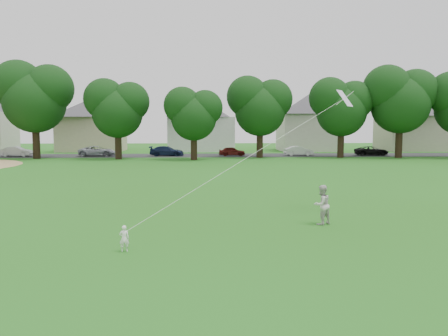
{
  "coord_description": "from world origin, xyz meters",
  "views": [
    {
      "loc": [
        0.46,
        -12.9,
        3.76
      ],
      "look_at": [
        1.13,
        2.0,
        2.3
      ],
      "focal_mm": 35.0,
      "sensor_mm": 36.0,
      "label": 1
    }
  ],
  "objects": [
    {
      "name": "house_row",
      "position": [
        1.06,
        52.0,
        4.91
      ],
      "size": [
        76.99,
        13.68,
        10.34
      ],
      "color": "beige",
      "rests_on": "ground"
    },
    {
      "name": "parked_cars",
      "position": [
        -4.34,
        41.0,
        0.61
      ],
      "size": [
        55.02,
        2.3,
        1.24
      ],
      "color": "black",
      "rests_on": "ground"
    },
    {
      "name": "tree_row",
      "position": [
        4.14,
        36.47,
        6.59
      ],
      "size": [
        79.76,
        9.47,
        11.33
      ],
      "color": "black",
      "rests_on": "ground"
    },
    {
      "name": "older_boy",
      "position": [
        4.9,
        3.24,
        0.76
      ],
      "size": [
        0.92,
        0.86,
        1.52
      ],
      "primitive_type": "imported",
      "rotation": [
        0.0,
        0.0,
        3.66
      ],
      "color": "beige",
      "rests_on": "ground"
    },
    {
      "name": "toddler",
      "position": [
        -1.94,
        -0.06,
        0.4
      ],
      "size": [
        0.31,
        0.22,
        0.8
      ],
      "primitive_type": "imported",
      "rotation": [
        0.0,
        0.0,
        3.23
      ],
      "color": "white",
      "rests_on": "ground"
    },
    {
      "name": "kite",
      "position": [
        2.28,
        2.86,
        2.75
      ],
      "size": [
        4.71,
        3.44,
        11.15
      ],
      "color": "white",
      "rests_on": "ground"
    },
    {
      "name": "street",
      "position": [
        0.0,
        42.0,
        0.01
      ],
      "size": [
        90.0,
        7.0,
        0.01
      ],
      "primitive_type": "cube",
      "color": "#2D2D30",
      "rests_on": "ground"
    },
    {
      "name": "ground",
      "position": [
        0.0,
        0.0,
        0.0
      ],
      "size": [
        160.0,
        160.0,
        0.0
      ],
      "primitive_type": "plane",
      "color": "#256216",
      "rests_on": "ground"
    }
  ]
}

